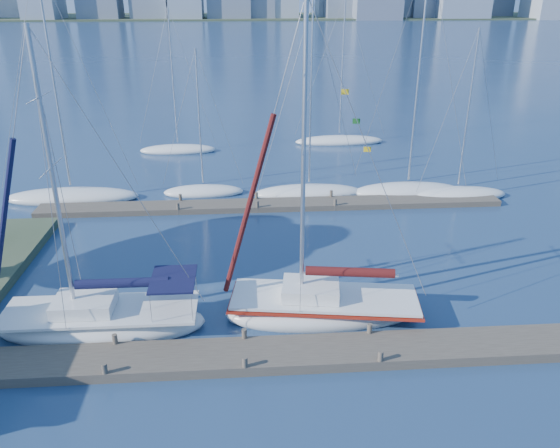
{
  "coord_description": "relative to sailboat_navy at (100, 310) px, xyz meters",
  "views": [
    {
      "loc": [
        0.1,
        -17.17,
        12.95
      ],
      "look_at": [
        1.63,
        4.0,
        3.92
      ],
      "focal_mm": 35.0,
      "sensor_mm": 36.0,
      "label": 1
    }
  ],
  "objects": [
    {
      "name": "bg_boat_5",
      "position": [
        20.62,
        14.55,
        -0.72
      ],
      "size": [
        7.11,
        4.08,
        11.32
      ],
      "rotation": [
        0.0,
        0.0,
        0.31
      ],
      "color": "white",
      "rests_on": "ground"
    },
    {
      "name": "bg_boat_4",
      "position": [
        17.39,
        15.37,
        -0.65
      ],
      "size": [
        7.95,
        4.95,
        15.96
      ],
      "rotation": [
        0.0,
        0.0,
        -0.36
      ],
      "color": "white",
      "rests_on": "ground"
    },
    {
      "name": "bg_boat_6",
      "position": [
        0.4,
        27.56,
        -0.72
      ],
      "size": [
        6.74,
        2.38,
        12.25
      ],
      "rotation": [
        0.0,
        0.0,
        -0.06
      ],
      "color": "white",
      "rests_on": "ground"
    },
    {
      "name": "bg_boat_3",
      "position": [
        10.52,
        15.6,
        -0.7
      ],
      "size": [
        7.83,
        4.61,
        12.89
      ],
      "rotation": [
        0.0,
        0.0,
        0.34
      ],
      "color": "white",
      "rests_on": "ground"
    },
    {
      "name": "bg_boat_0",
      "position": [
        -5.54,
        15.86,
        -0.67
      ],
      "size": [
        8.89,
        2.56,
        15.32
      ],
      "rotation": [
        0.0,
        0.0,
        0.01
      ],
      "color": "white",
      "rests_on": "ground"
    },
    {
      "name": "far_dock",
      "position": [
        7.87,
        13.53,
        -0.78
      ],
      "size": [
        30.0,
        1.8,
        0.36
      ],
      "primitive_type": "cube",
      "color": "#4A4136",
      "rests_on": "ground"
    },
    {
      "name": "sailboat_navy",
      "position": [
        0.0,
        0.0,
        0.0
      ],
      "size": [
        8.53,
        2.79,
        12.62
      ],
      "rotation": [
        0.0,
        0.0,
        -0.0
      ],
      "color": "white",
      "rests_on": "ground"
    },
    {
      "name": "far_shore",
      "position": [
        5.87,
        317.53,
        -0.96
      ],
      "size": [
        800.0,
        100.0,
        1.5
      ],
      "primitive_type": "cube",
      "color": "#38472D",
      "rests_on": "ground"
    },
    {
      "name": "bg_boat_7",
      "position": [
        15.07,
        29.56,
        -0.71
      ],
      "size": [
        8.33,
        2.68,
        13.31
      ],
      "rotation": [
        0.0,
        0.0,
        -0.07
      ],
      "color": "white",
      "rests_on": "ground"
    },
    {
      "name": "near_dock",
      "position": [
        5.87,
        -2.47,
        -0.76
      ],
      "size": [
        26.0,
        2.0,
        0.4
      ],
      "primitive_type": "cube",
      "color": "#4A4136",
      "rests_on": "ground"
    },
    {
      "name": "ground",
      "position": [
        5.87,
        -2.47,
        -0.96
      ],
      "size": [
        700.0,
        700.0,
        0.0
      ],
      "primitive_type": "plane",
      "color": "navy",
      "rests_on": "ground"
    },
    {
      "name": "sailboat_maroon",
      "position": [
        9.31,
        0.4,
        0.08
      ],
      "size": [
        8.83,
        3.99,
        13.54
      ],
      "rotation": [
        0.0,
        0.0,
        -0.14
      ],
      "color": "white",
      "rests_on": "ground"
    },
    {
      "name": "bg_boat_1",
      "position": [
        3.25,
        16.43,
        -0.74
      ],
      "size": [
        5.59,
        2.13,
        10.02
      ],
      "rotation": [
        0.0,
        0.0,
        -0.05
      ],
      "color": "white",
      "rests_on": "ground"
    }
  ]
}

